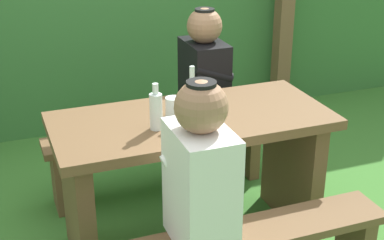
{
  "coord_description": "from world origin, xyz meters",
  "views": [
    {
      "loc": [
        -0.91,
        -2.41,
        1.84
      ],
      "look_at": [
        0.0,
        0.0,
        0.72
      ],
      "focal_mm": 52.54,
      "sensor_mm": 36.0,
      "label": 1
    }
  ],
  "objects_px": {
    "bottle_right": "(191,97)",
    "drinking_glass": "(173,107)",
    "bench_far": "(159,146)",
    "cell_phone": "(189,108)",
    "person_white_shirt": "(200,172)",
    "person_black_coat": "(204,72)",
    "picnic_table": "(192,158)",
    "bottle_left": "(156,110)"
  },
  "relations": [
    {
      "from": "person_white_shirt",
      "to": "cell_phone",
      "type": "bearing_deg",
      "value": 73.19
    },
    {
      "from": "bench_far",
      "to": "bottle_right",
      "type": "height_order",
      "value": "bottle_right"
    },
    {
      "from": "bench_far",
      "to": "person_black_coat",
      "type": "relative_size",
      "value": 1.95
    },
    {
      "from": "person_white_shirt",
      "to": "person_black_coat",
      "type": "height_order",
      "value": "same"
    },
    {
      "from": "picnic_table",
      "to": "bottle_right",
      "type": "xyz_separation_m",
      "value": [
        -0.0,
        -0.0,
        0.34
      ]
    },
    {
      "from": "picnic_table",
      "to": "cell_phone",
      "type": "relative_size",
      "value": 10.0
    },
    {
      "from": "cell_phone",
      "to": "person_black_coat",
      "type": "bearing_deg",
      "value": 65.04
    },
    {
      "from": "person_black_coat",
      "to": "bottle_right",
      "type": "bearing_deg",
      "value": -117.48
    },
    {
      "from": "bench_far",
      "to": "person_white_shirt",
      "type": "xyz_separation_m",
      "value": [
        -0.18,
        -1.16,
        0.45
      ]
    },
    {
      "from": "person_black_coat",
      "to": "cell_phone",
      "type": "height_order",
      "value": "person_black_coat"
    },
    {
      "from": "person_white_shirt",
      "to": "bottle_left",
      "type": "distance_m",
      "value": 0.5
    },
    {
      "from": "drinking_glass",
      "to": "person_white_shirt",
      "type": "bearing_deg",
      "value": -98.93
    },
    {
      "from": "picnic_table",
      "to": "drinking_glass",
      "type": "height_order",
      "value": "drinking_glass"
    },
    {
      "from": "bench_far",
      "to": "drinking_glass",
      "type": "height_order",
      "value": "drinking_glass"
    },
    {
      "from": "bench_far",
      "to": "cell_phone",
      "type": "xyz_separation_m",
      "value": [
        0.02,
        -0.49,
        0.44
      ]
    },
    {
      "from": "bottle_left",
      "to": "bench_far",
      "type": "bearing_deg",
      "value": 72.38
    },
    {
      "from": "picnic_table",
      "to": "drinking_glass",
      "type": "xyz_separation_m",
      "value": [
        -0.09,
        0.04,
        0.29
      ]
    },
    {
      "from": "person_white_shirt",
      "to": "person_black_coat",
      "type": "distance_m",
      "value": 1.26
    },
    {
      "from": "bottle_right",
      "to": "person_black_coat",
      "type": "bearing_deg",
      "value": 62.52
    },
    {
      "from": "bench_far",
      "to": "drinking_glass",
      "type": "relative_size",
      "value": 14.23
    },
    {
      "from": "picnic_table",
      "to": "drinking_glass",
      "type": "distance_m",
      "value": 0.3
    },
    {
      "from": "bottle_right",
      "to": "picnic_table",
      "type": "bearing_deg",
      "value": 28.57
    },
    {
      "from": "bench_far",
      "to": "cell_phone",
      "type": "bearing_deg",
      "value": -87.58
    },
    {
      "from": "cell_phone",
      "to": "bench_far",
      "type": "bearing_deg",
      "value": 97.22
    },
    {
      "from": "drinking_glass",
      "to": "bottle_right",
      "type": "distance_m",
      "value": 0.1
    },
    {
      "from": "person_black_coat",
      "to": "drinking_glass",
      "type": "distance_m",
      "value": 0.67
    },
    {
      "from": "drinking_glass",
      "to": "person_black_coat",
      "type": "bearing_deg",
      "value": 54.76
    },
    {
      "from": "drinking_glass",
      "to": "bottle_left",
      "type": "bearing_deg",
      "value": -136.54
    },
    {
      "from": "bench_far",
      "to": "person_white_shirt",
      "type": "height_order",
      "value": "person_white_shirt"
    },
    {
      "from": "bench_far",
      "to": "person_black_coat",
      "type": "height_order",
      "value": "person_black_coat"
    },
    {
      "from": "picnic_table",
      "to": "bench_far",
      "type": "bearing_deg",
      "value": 90.0
    },
    {
      "from": "person_white_shirt",
      "to": "bottle_right",
      "type": "xyz_separation_m",
      "value": [
        0.18,
        0.58,
        0.09
      ]
    },
    {
      "from": "bottle_right",
      "to": "drinking_glass",
      "type": "bearing_deg",
      "value": 155.08
    },
    {
      "from": "picnic_table",
      "to": "bottle_right",
      "type": "height_order",
      "value": "bottle_right"
    },
    {
      "from": "picnic_table",
      "to": "person_black_coat",
      "type": "bearing_deg",
      "value": 62.77
    },
    {
      "from": "person_white_shirt",
      "to": "cell_phone",
      "type": "relative_size",
      "value": 5.14
    },
    {
      "from": "picnic_table",
      "to": "cell_phone",
      "type": "bearing_deg",
      "value": 77.61
    },
    {
      "from": "picnic_table",
      "to": "bench_far",
      "type": "xyz_separation_m",
      "value": [
        0.0,
        0.58,
        -0.2
      ]
    },
    {
      "from": "person_black_coat",
      "to": "cell_phone",
      "type": "bearing_deg",
      "value": -119.76
    },
    {
      "from": "bottle_right",
      "to": "person_white_shirt",
      "type": "bearing_deg",
      "value": -107.18
    },
    {
      "from": "person_black_coat",
      "to": "bottle_right",
      "type": "distance_m",
      "value": 0.66
    },
    {
      "from": "picnic_table",
      "to": "bottle_left",
      "type": "bearing_deg",
      "value": -158.49
    }
  ]
}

